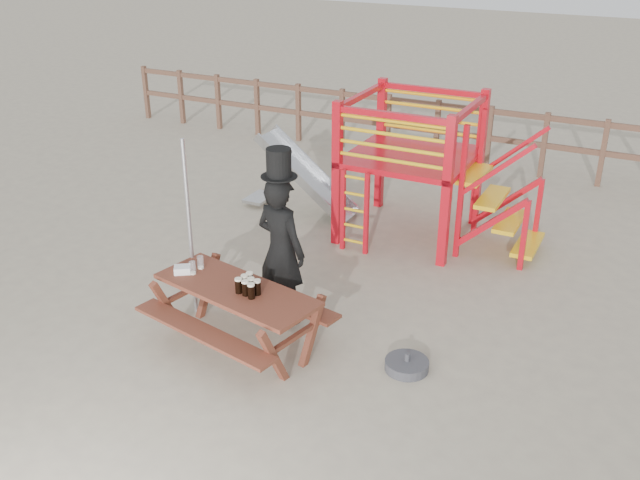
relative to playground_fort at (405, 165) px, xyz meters
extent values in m
plane|color=tan|center=(-0.12, -3.58, -1.07)|extent=(60.00, 60.00, 0.00)
cube|color=brown|center=(-0.12, 3.42, 0.03)|extent=(15.00, 0.06, 0.10)
cube|color=brown|center=(-0.12, 3.42, -0.47)|extent=(15.00, 0.06, 0.10)
cube|color=brown|center=(-7.62, 3.42, -0.47)|extent=(0.09, 0.09, 1.20)
cube|color=brown|center=(-6.62, 3.42, -0.47)|extent=(0.09, 0.09, 1.20)
cube|color=brown|center=(-5.62, 3.42, -0.47)|extent=(0.09, 0.09, 1.20)
cube|color=brown|center=(-4.62, 3.42, -0.47)|extent=(0.09, 0.09, 1.20)
cube|color=brown|center=(-3.62, 3.42, -0.47)|extent=(0.09, 0.09, 1.20)
cube|color=brown|center=(-2.62, 3.42, -0.47)|extent=(0.09, 0.09, 1.20)
cube|color=brown|center=(-1.62, 3.42, -0.47)|extent=(0.09, 0.09, 1.20)
cube|color=brown|center=(-0.62, 3.42, -0.47)|extent=(0.09, 0.09, 1.20)
cube|color=brown|center=(0.38, 3.42, -0.47)|extent=(0.09, 0.09, 1.20)
cube|color=brown|center=(1.38, 3.42, -0.47)|extent=(0.09, 0.09, 1.20)
cube|color=brown|center=(2.38, 3.42, -0.47)|extent=(0.09, 0.09, 1.20)
cube|color=red|center=(-0.72, -0.78, -0.02)|extent=(0.12, 0.12, 2.10)
cube|color=red|center=(0.88, -0.78, -0.02)|extent=(0.12, 0.12, 2.10)
cube|color=red|center=(-0.72, 0.82, -0.02)|extent=(0.12, 0.12, 2.10)
cube|color=red|center=(0.88, 0.82, -0.02)|extent=(0.12, 0.12, 2.10)
cube|color=red|center=(0.08, 0.02, 0.13)|extent=(1.72, 1.72, 0.08)
cube|color=red|center=(0.08, -0.78, 0.93)|extent=(1.60, 0.08, 0.08)
cube|color=red|center=(0.08, 0.82, 0.93)|extent=(1.60, 0.08, 0.08)
cube|color=red|center=(-0.72, 0.02, 0.93)|extent=(0.08, 1.60, 0.08)
cube|color=red|center=(0.88, 0.02, 0.93)|extent=(0.08, 1.60, 0.08)
cylinder|color=yellow|center=(0.08, -0.78, 0.31)|extent=(1.50, 0.05, 0.05)
cylinder|color=yellow|center=(0.08, 0.82, 0.31)|extent=(1.50, 0.05, 0.05)
cylinder|color=yellow|center=(0.08, -0.78, 0.49)|extent=(1.50, 0.05, 0.05)
cylinder|color=yellow|center=(0.08, 0.82, 0.49)|extent=(1.50, 0.05, 0.05)
cylinder|color=yellow|center=(0.08, -0.78, 0.67)|extent=(1.50, 0.05, 0.05)
cylinder|color=yellow|center=(0.08, 0.82, 0.67)|extent=(1.50, 0.05, 0.05)
cylinder|color=yellow|center=(0.08, -0.78, 0.85)|extent=(1.50, 0.05, 0.05)
cylinder|color=yellow|center=(0.08, 0.82, 0.85)|extent=(1.50, 0.05, 0.05)
cube|color=red|center=(-0.55, -0.93, -0.47)|extent=(0.06, 0.06, 1.20)
cube|color=red|center=(-0.19, -0.93, -0.47)|extent=(0.06, 0.06, 1.20)
cylinder|color=yellow|center=(-0.37, -0.93, -0.92)|extent=(0.36, 0.04, 0.04)
cylinder|color=yellow|center=(-0.37, -0.93, -0.68)|extent=(0.36, 0.04, 0.04)
cylinder|color=yellow|center=(-0.37, -0.93, -0.44)|extent=(0.36, 0.04, 0.04)
cylinder|color=yellow|center=(-0.37, -0.93, -0.20)|extent=(0.36, 0.04, 0.04)
cylinder|color=yellow|center=(-0.37, -0.93, 0.04)|extent=(0.36, 0.04, 0.04)
cube|color=yellow|center=(1.03, 0.02, 0.01)|extent=(0.30, 0.90, 0.06)
cube|color=yellow|center=(1.31, 0.02, -0.29)|extent=(0.30, 0.90, 0.06)
cube|color=yellow|center=(1.59, 0.02, -0.59)|extent=(0.30, 0.90, 0.06)
cube|color=yellow|center=(1.87, 0.02, -0.89)|extent=(0.30, 0.90, 0.06)
cube|color=red|center=(1.43, -0.43, -0.47)|extent=(0.95, 0.08, 0.86)
cube|color=red|center=(1.43, 0.47, -0.47)|extent=(0.95, 0.08, 0.86)
cube|color=#AEB0B5|center=(-1.62, 0.02, -0.45)|extent=(1.53, 0.55, 1.21)
cube|color=#AEB0B5|center=(-1.62, -0.25, -0.41)|extent=(1.58, 0.04, 1.28)
cube|color=#AEB0B5|center=(-1.62, 0.29, -0.41)|extent=(1.58, 0.04, 1.28)
cube|color=#AEB0B5|center=(-2.52, 0.02, -0.97)|extent=(0.35, 0.55, 0.05)
cube|color=brown|center=(-0.52, -3.73, -0.36)|extent=(2.00, 1.08, 0.05)
cube|color=brown|center=(-0.62, -4.24, -0.65)|extent=(1.91, 0.64, 0.04)
cube|color=brown|center=(-0.41, -3.22, -0.65)|extent=(1.91, 0.64, 0.04)
cube|color=brown|center=(-1.30, -3.56, -0.73)|extent=(0.30, 1.13, 0.68)
cube|color=brown|center=(0.27, -3.89, -0.73)|extent=(0.30, 1.13, 0.68)
imported|color=black|center=(-0.37, -3.00, -0.17)|extent=(0.73, 0.56, 1.79)
cube|color=#0D8F3B|center=(-0.34, -2.86, 0.04)|extent=(0.07, 0.03, 0.42)
cylinder|color=black|center=(-0.37, -3.00, 0.73)|extent=(0.41, 0.41, 0.01)
cylinder|color=black|center=(-0.37, -3.00, 0.89)|extent=(0.28, 0.28, 0.31)
cube|color=white|center=(-0.34, -2.87, 1.00)|extent=(0.14, 0.03, 0.04)
cylinder|color=#B2B2B7|center=(-1.39, -3.33, 0.02)|extent=(0.05, 0.05, 2.17)
cylinder|color=#3B3B40|center=(1.32, -3.31, -1.02)|extent=(0.47, 0.47, 0.11)
cylinder|color=#3B3B40|center=(1.32, -3.31, -0.92)|extent=(0.05, 0.05, 0.09)
cube|color=white|center=(-1.24, -3.70, -0.30)|extent=(0.23, 0.22, 0.08)
cylinder|color=black|center=(-0.43, -3.80, -0.26)|extent=(0.08, 0.08, 0.15)
cylinder|color=#FFF0D0|center=(-0.43, -3.80, -0.18)|extent=(0.08, 0.08, 0.02)
cylinder|color=black|center=(-0.34, -3.82, -0.26)|extent=(0.08, 0.08, 0.15)
cylinder|color=#FFF0D0|center=(-0.34, -3.82, -0.18)|extent=(0.08, 0.08, 0.02)
cylinder|color=black|center=(-0.25, -3.84, -0.26)|extent=(0.08, 0.08, 0.15)
cylinder|color=#FFF0D0|center=(-0.25, -3.84, -0.18)|extent=(0.08, 0.08, 0.02)
cylinder|color=black|center=(-0.41, -3.71, -0.26)|extent=(0.08, 0.08, 0.15)
cylinder|color=#FFF0D0|center=(-0.41, -3.71, -0.18)|extent=(0.08, 0.08, 0.02)
cylinder|color=black|center=(-0.32, -3.74, -0.26)|extent=(0.08, 0.08, 0.15)
cylinder|color=#FFF0D0|center=(-0.32, -3.74, -0.18)|extent=(0.08, 0.08, 0.02)
cylinder|color=black|center=(-0.23, -3.74, -0.26)|extent=(0.08, 0.08, 0.15)
cylinder|color=#FFF0D0|center=(-0.23, -3.74, -0.18)|extent=(0.08, 0.08, 0.02)
cylinder|color=black|center=(-0.40, -3.63, -0.26)|extent=(0.08, 0.08, 0.15)
cylinder|color=#FFF0D0|center=(-0.40, -3.63, -0.18)|extent=(0.08, 0.08, 0.02)
cylinder|color=silver|center=(-1.12, -3.52, -0.26)|extent=(0.08, 0.08, 0.15)
cylinder|color=#FFF0D0|center=(-1.12, -3.52, -0.33)|extent=(0.07, 0.07, 0.02)
cylinder|color=silver|center=(-1.13, -3.67, -0.26)|extent=(0.08, 0.08, 0.15)
cylinder|color=#FFF0D0|center=(-1.13, -3.67, -0.33)|extent=(0.07, 0.07, 0.02)
camera|label=1|loc=(3.34, -9.33, 3.38)|focal=40.00mm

